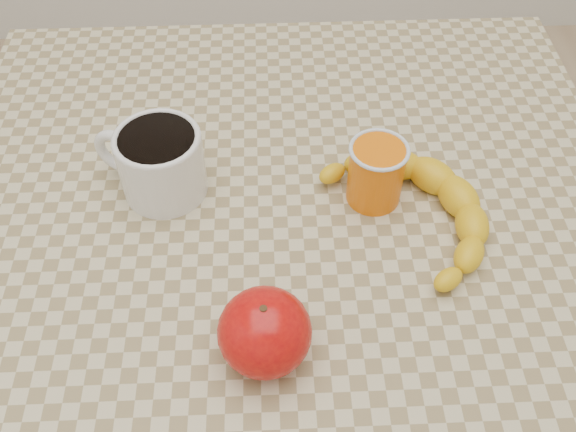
{
  "coord_description": "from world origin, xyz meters",
  "views": [
    {
      "loc": [
        -0.02,
        -0.45,
        1.3
      ],
      "look_at": [
        0.0,
        0.0,
        0.77
      ],
      "focal_mm": 40.0,
      "sensor_mm": 36.0,
      "label": 1
    }
  ],
  "objects_px": {
    "banana": "(416,208)",
    "apple": "(265,332)",
    "table": "(288,272)",
    "coffee_mug": "(159,160)",
    "orange_juice_glass": "(376,172)"
  },
  "relations": [
    {
      "from": "apple",
      "to": "banana",
      "type": "height_order",
      "value": "apple"
    },
    {
      "from": "coffee_mug",
      "to": "orange_juice_glass",
      "type": "xyz_separation_m",
      "value": [
        0.24,
        -0.02,
        -0.0
      ]
    },
    {
      "from": "table",
      "to": "banana",
      "type": "relative_size",
      "value": 2.7
    },
    {
      "from": "apple",
      "to": "banana",
      "type": "xyz_separation_m",
      "value": [
        0.17,
        0.16,
        -0.02
      ]
    },
    {
      "from": "table",
      "to": "coffee_mug",
      "type": "bearing_deg",
      "value": 154.88
    },
    {
      "from": "apple",
      "to": "banana",
      "type": "bearing_deg",
      "value": 43.46
    },
    {
      "from": "table",
      "to": "banana",
      "type": "bearing_deg",
      "value": 2.33
    },
    {
      "from": "table",
      "to": "banana",
      "type": "xyz_separation_m",
      "value": [
        0.14,
        0.01,
        0.11
      ]
    },
    {
      "from": "table",
      "to": "orange_juice_glass",
      "type": "distance_m",
      "value": 0.17
    },
    {
      "from": "coffee_mug",
      "to": "orange_juice_glass",
      "type": "height_order",
      "value": "coffee_mug"
    },
    {
      "from": "coffee_mug",
      "to": "apple",
      "type": "distance_m",
      "value": 0.25
    },
    {
      "from": "table",
      "to": "orange_juice_glass",
      "type": "relative_size",
      "value": 10.36
    },
    {
      "from": "orange_juice_glass",
      "to": "banana",
      "type": "bearing_deg",
      "value": -41.77
    },
    {
      "from": "banana",
      "to": "apple",
      "type": "bearing_deg",
      "value": -160.7
    },
    {
      "from": "orange_juice_glass",
      "to": "apple",
      "type": "xyz_separation_m",
      "value": [
        -0.13,
        -0.2,
        -0.0
      ]
    }
  ]
}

